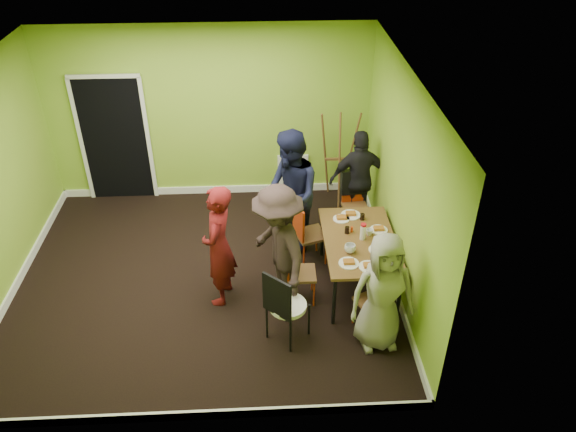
# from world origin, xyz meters

# --- Properties ---
(ground) EXTENTS (5.00, 5.00, 0.00)m
(ground) POSITION_xyz_m (0.00, 0.00, 0.00)
(ground) COLOR black
(ground) RESTS_ON ground
(room_walls) EXTENTS (5.04, 4.54, 2.82)m
(room_walls) POSITION_xyz_m (-0.02, 0.04, 0.99)
(room_walls) COLOR #85B62E
(room_walls) RESTS_ON ground
(dining_table) EXTENTS (0.90, 1.50, 0.75)m
(dining_table) POSITION_xyz_m (2.00, -0.25, 0.70)
(dining_table) COLOR black
(dining_table) RESTS_ON ground
(chair_left_far) EXTENTS (0.49, 0.48, 0.94)m
(chair_left_far) POSITION_xyz_m (1.36, 0.31, 0.53)
(chair_left_far) COLOR red
(chair_left_far) RESTS_ON ground
(chair_left_near) EXTENTS (0.37, 0.37, 0.88)m
(chair_left_near) POSITION_xyz_m (1.17, -0.46, 0.49)
(chair_left_near) COLOR red
(chair_left_near) RESTS_ON ground
(chair_back_end) EXTENTS (0.42, 0.48, 0.93)m
(chair_back_end) POSITION_xyz_m (2.14, 1.15, 0.66)
(chair_back_end) COLOR red
(chair_back_end) RESTS_ON ground
(chair_front_end) EXTENTS (0.47, 0.47, 0.86)m
(chair_front_end) POSITION_xyz_m (2.08, -1.09, 0.48)
(chair_front_end) COLOR red
(chair_front_end) RESTS_ON ground
(chair_bentwood) EXTENTS (0.55, 0.55, 1.00)m
(chair_bentwood) POSITION_xyz_m (1.00, -1.17, 0.55)
(chair_bentwood) COLOR black
(chair_bentwood) RESTS_ON ground
(easel) EXTENTS (0.62, 0.59, 1.56)m
(easel) POSITION_xyz_m (2.00, 1.93, 0.77)
(easel) COLOR brown
(easel) RESTS_ON ground
(plate_near_left) EXTENTS (0.22, 0.22, 0.01)m
(plate_near_left) POSITION_xyz_m (1.82, 0.22, 0.76)
(plate_near_left) COLOR white
(plate_near_left) RESTS_ON dining_table
(plate_near_right) EXTENTS (0.24, 0.24, 0.01)m
(plate_near_right) POSITION_xyz_m (1.79, -0.73, 0.76)
(plate_near_right) COLOR white
(plate_near_right) RESTS_ON dining_table
(plate_far_back) EXTENTS (0.26, 0.26, 0.01)m
(plate_far_back) POSITION_xyz_m (1.96, 0.30, 0.76)
(plate_far_back) COLOR white
(plate_far_back) RESTS_ON dining_table
(plate_far_front) EXTENTS (0.24, 0.24, 0.01)m
(plate_far_front) POSITION_xyz_m (2.02, -0.81, 0.76)
(plate_far_front) COLOR white
(plate_far_front) RESTS_ON dining_table
(plate_wall_back) EXTENTS (0.23, 0.23, 0.01)m
(plate_wall_back) POSITION_xyz_m (2.27, -0.06, 0.76)
(plate_wall_back) COLOR white
(plate_wall_back) RESTS_ON dining_table
(plate_wall_front) EXTENTS (0.23, 0.23, 0.01)m
(plate_wall_front) POSITION_xyz_m (2.18, -0.48, 0.76)
(plate_wall_front) COLOR white
(plate_wall_front) RESTS_ON dining_table
(thermos) EXTENTS (0.07, 0.07, 0.20)m
(thermos) POSITION_xyz_m (2.03, -0.24, 0.85)
(thermos) COLOR white
(thermos) RESTS_ON dining_table
(blue_bottle) EXTENTS (0.07, 0.07, 0.21)m
(blue_bottle) POSITION_xyz_m (2.15, -0.54, 0.85)
(blue_bottle) COLOR #193AC1
(blue_bottle) RESTS_ON dining_table
(orange_bottle) EXTENTS (0.03, 0.03, 0.08)m
(orange_bottle) POSITION_xyz_m (1.92, -0.08, 0.79)
(orange_bottle) COLOR red
(orange_bottle) RESTS_ON dining_table
(glass_mid) EXTENTS (0.06, 0.06, 0.09)m
(glass_mid) POSITION_xyz_m (1.85, -0.10, 0.80)
(glass_mid) COLOR black
(glass_mid) RESTS_ON dining_table
(glass_back) EXTENTS (0.06, 0.06, 0.08)m
(glass_back) POSITION_xyz_m (2.10, 0.20, 0.79)
(glass_back) COLOR black
(glass_back) RESTS_ON dining_table
(glass_front) EXTENTS (0.07, 0.07, 0.10)m
(glass_front) POSITION_xyz_m (2.10, -0.72, 0.80)
(glass_front) COLOR black
(glass_front) RESTS_ON dining_table
(cup_a) EXTENTS (0.14, 0.14, 0.11)m
(cup_a) POSITION_xyz_m (1.83, -0.50, 0.80)
(cup_a) COLOR white
(cup_a) RESTS_ON dining_table
(cup_b) EXTENTS (0.09, 0.09, 0.09)m
(cup_b) POSITION_xyz_m (2.13, -0.16, 0.79)
(cup_b) COLOR white
(cup_b) RESTS_ON dining_table
(person_standing) EXTENTS (0.49, 0.66, 1.63)m
(person_standing) POSITION_xyz_m (0.24, -0.39, 0.82)
(person_standing) COLOR #5B0F10
(person_standing) RESTS_ON ground
(person_left_far) EXTENTS (0.90, 1.04, 1.83)m
(person_left_far) POSITION_xyz_m (1.17, 0.61, 0.92)
(person_left_far) COLOR black
(person_left_far) RESTS_ON ground
(person_left_near) EXTENTS (1.00, 1.25, 1.69)m
(person_left_near) POSITION_xyz_m (0.96, -0.51, 0.85)
(person_left_near) COLOR #2D211E
(person_left_near) RESTS_ON ground
(person_back_end) EXTENTS (0.93, 0.44, 1.54)m
(person_back_end) POSITION_xyz_m (2.23, 1.23, 0.77)
(person_back_end) COLOR black
(person_back_end) RESTS_ON ground
(person_front_end) EXTENTS (0.78, 0.55, 1.51)m
(person_front_end) POSITION_xyz_m (2.09, -1.26, 0.75)
(person_front_end) COLOR gray
(person_front_end) RESTS_ON ground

